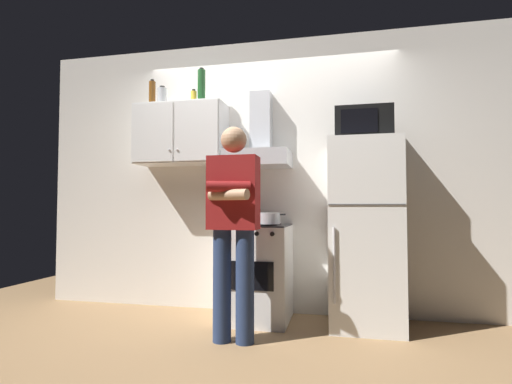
{
  "coord_description": "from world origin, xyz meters",
  "views": [
    {
      "loc": [
        0.69,
        -3.19,
        1.01
      ],
      "look_at": [
        0.0,
        0.0,
        1.15
      ],
      "focal_mm": 27.02,
      "sensor_mm": 36.0,
      "label": 1
    }
  ],
  "objects_px": {
    "upper_cabinet": "(181,134)",
    "cooking_pot": "(268,218)",
    "bottle_beer_brown": "(152,94)",
    "person_standing": "(233,223)",
    "range_hood": "(259,147)",
    "bottle_spice_jar": "(194,97)",
    "bottle_wine_green": "(201,86)",
    "bottle_canister_steel": "(162,96)",
    "microwave": "(363,125)",
    "stove_oven": "(256,272)",
    "refrigerator": "(364,233)"
  },
  "relations": [
    {
      "from": "upper_cabinet",
      "to": "cooking_pot",
      "type": "relative_size",
      "value": 2.88
    },
    {
      "from": "bottle_beer_brown",
      "to": "person_standing",
      "type": "bearing_deg",
      "value": -34.56
    },
    {
      "from": "upper_cabinet",
      "to": "range_hood",
      "type": "relative_size",
      "value": 1.2
    },
    {
      "from": "upper_cabinet",
      "to": "bottle_beer_brown",
      "type": "distance_m",
      "value": 0.54
    },
    {
      "from": "bottle_spice_jar",
      "to": "bottle_wine_green",
      "type": "xyz_separation_m",
      "value": [
        0.08,
        -0.0,
        0.1
      ]
    },
    {
      "from": "cooking_pot",
      "to": "upper_cabinet",
      "type": "bearing_deg",
      "value": 165.27
    },
    {
      "from": "cooking_pot",
      "to": "bottle_spice_jar",
      "type": "xyz_separation_m",
      "value": [
        -0.79,
        0.23,
        1.19
      ]
    },
    {
      "from": "range_hood",
      "to": "bottle_canister_steel",
      "type": "relative_size",
      "value": 3.9
    },
    {
      "from": "microwave",
      "to": "bottle_spice_jar",
      "type": "xyz_separation_m",
      "value": [
        -1.61,
        0.09,
        0.37
      ]
    },
    {
      "from": "person_standing",
      "to": "bottle_wine_green",
      "type": "bearing_deg",
      "value": 126.54
    },
    {
      "from": "upper_cabinet",
      "to": "bottle_spice_jar",
      "type": "xyz_separation_m",
      "value": [
        0.14,
        -0.01,
        0.36
      ]
    },
    {
      "from": "range_hood",
      "to": "microwave",
      "type": "height_order",
      "value": "range_hood"
    },
    {
      "from": "bottle_wine_green",
      "to": "upper_cabinet",
      "type": "bearing_deg",
      "value": 175.55
    },
    {
      "from": "cooking_pot",
      "to": "bottle_canister_steel",
      "type": "height_order",
      "value": "bottle_canister_steel"
    },
    {
      "from": "upper_cabinet",
      "to": "range_hood",
      "type": "height_order",
      "value": "range_hood"
    },
    {
      "from": "stove_oven",
      "to": "cooking_pot",
      "type": "xyz_separation_m",
      "value": [
        0.13,
        -0.12,
        0.49
      ]
    },
    {
      "from": "refrigerator",
      "to": "bottle_canister_steel",
      "type": "distance_m",
      "value": 2.36
    },
    {
      "from": "microwave",
      "to": "bottle_spice_jar",
      "type": "relative_size",
      "value": 3.38
    },
    {
      "from": "upper_cabinet",
      "to": "microwave",
      "type": "xyz_separation_m",
      "value": [
        1.75,
        -0.11,
        -0.01
      ]
    },
    {
      "from": "refrigerator",
      "to": "cooking_pot",
      "type": "relative_size",
      "value": 5.12
    },
    {
      "from": "bottle_spice_jar",
      "to": "microwave",
      "type": "bearing_deg",
      "value": -3.26
    },
    {
      "from": "microwave",
      "to": "bottle_wine_green",
      "type": "xyz_separation_m",
      "value": [
        -1.53,
        0.09,
        0.48
      ]
    },
    {
      "from": "refrigerator",
      "to": "bottle_spice_jar",
      "type": "relative_size",
      "value": 11.26
    },
    {
      "from": "bottle_canister_steel",
      "to": "bottle_wine_green",
      "type": "distance_m",
      "value": 0.42
    },
    {
      "from": "person_standing",
      "to": "bottle_wine_green",
      "type": "height_order",
      "value": "bottle_wine_green"
    },
    {
      "from": "stove_oven",
      "to": "person_standing",
      "type": "bearing_deg",
      "value": -94.72
    },
    {
      "from": "range_hood",
      "to": "person_standing",
      "type": "distance_m",
      "value": 1.01
    },
    {
      "from": "cooking_pot",
      "to": "bottle_spice_jar",
      "type": "bearing_deg",
      "value": 163.79
    },
    {
      "from": "cooking_pot",
      "to": "bottle_beer_brown",
      "type": "relative_size",
      "value": 1.12
    },
    {
      "from": "upper_cabinet",
      "to": "stove_oven",
      "type": "xyz_separation_m",
      "value": [
        0.8,
        -0.13,
        -1.32
      ]
    },
    {
      "from": "stove_oven",
      "to": "microwave",
      "type": "bearing_deg",
      "value": 1.15
    },
    {
      "from": "person_standing",
      "to": "bottle_beer_brown",
      "type": "height_order",
      "value": "bottle_beer_brown"
    },
    {
      "from": "range_hood",
      "to": "bottle_beer_brown",
      "type": "xyz_separation_m",
      "value": [
        -1.12,
        0.01,
        0.59
      ]
    },
    {
      "from": "range_hood",
      "to": "upper_cabinet",
      "type": "bearing_deg",
      "value": -179.91
    },
    {
      "from": "bottle_wine_green",
      "to": "bottle_canister_steel",
      "type": "bearing_deg",
      "value": -178.91
    },
    {
      "from": "bottle_spice_jar",
      "to": "bottle_canister_steel",
      "type": "bearing_deg",
      "value": -178.17
    },
    {
      "from": "range_hood",
      "to": "microwave",
      "type": "xyz_separation_m",
      "value": [
        0.95,
        -0.11,
        0.14
      ]
    },
    {
      "from": "bottle_wine_green",
      "to": "refrigerator",
      "type": "bearing_deg",
      "value": -4.02
    },
    {
      "from": "upper_cabinet",
      "to": "bottle_canister_steel",
      "type": "xyz_separation_m",
      "value": [
        -0.19,
        -0.03,
        0.39
      ]
    },
    {
      "from": "upper_cabinet",
      "to": "bottle_canister_steel",
      "type": "relative_size",
      "value": 4.68
    },
    {
      "from": "range_hood",
      "to": "person_standing",
      "type": "relative_size",
      "value": 0.46
    },
    {
      "from": "cooking_pot",
      "to": "bottle_wine_green",
      "type": "bearing_deg",
      "value": 162.23
    },
    {
      "from": "refrigerator",
      "to": "bottle_canister_steel",
      "type": "xyz_separation_m",
      "value": [
        -1.94,
        0.1,
        1.34
      ]
    },
    {
      "from": "microwave",
      "to": "bottle_spice_jar",
      "type": "height_order",
      "value": "bottle_spice_jar"
    },
    {
      "from": "cooking_pot",
      "to": "person_standing",
      "type": "bearing_deg",
      "value": -110.3
    },
    {
      "from": "range_hood",
      "to": "microwave",
      "type": "relative_size",
      "value": 1.56
    },
    {
      "from": "stove_oven",
      "to": "refrigerator",
      "type": "xyz_separation_m",
      "value": [
        0.95,
        0.0,
        0.37
      ]
    },
    {
      "from": "bottle_canister_steel",
      "to": "upper_cabinet",
      "type": "bearing_deg",
      "value": 7.34
    },
    {
      "from": "refrigerator",
      "to": "bottle_spice_jar",
      "type": "height_order",
      "value": "bottle_spice_jar"
    },
    {
      "from": "upper_cabinet",
      "to": "cooking_pot",
      "type": "bearing_deg",
      "value": -14.73
    }
  ]
}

